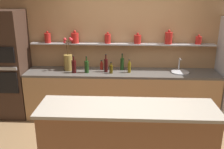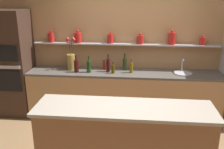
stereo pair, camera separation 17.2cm
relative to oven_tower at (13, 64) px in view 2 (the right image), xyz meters
The scene contains 13 objects.
back_wall_unit 2.30m from the oven_tower, ahead, with size 5.20×0.28×2.60m.
back_counter_unit 2.24m from the oven_tower, ahead, with size 3.60×0.62×0.92m.
island_counter 2.88m from the oven_tower, 37.29° to the right, with size 2.19×0.61×1.02m.
oven_tower is the anchor object (origin of this frame).
flower_vase 1.15m from the oven_tower, ahead, with size 0.19×0.16×0.63m.
sink_fixture 3.26m from the oven_tower, ahead, with size 0.34×0.34×0.25m.
bottle_wine_0 1.29m from the oven_tower, ahead, with size 0.08×0.08×0.33m.
bottle_wine_1 1.52m from the oven_tower, ahead, with size 0.08×0.08×0.31m.
bottle_oil_2 2.31m from the oven_tower, ahead, with size 0.06×0.06×0.25m.
bottle_wine_3 1.87m from the oven_tower, ahead, with size 0.07×0.07×0.34m.
bottle_wine_4 2.18m from the oven_tower, ahead, with size 0.07×0.07×0.32m.
bottle_oil_5 1.98m from the oven_tower, ahead, with size 0.06×0.06×0.22m.
bottle_sauce_6 1.78m from the oven_tower, ahead, with size 0.06×0.06×0.19m.
Camera 2 is at (0.11, -3.23, 2.34)m, focal length 40.00 mm.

